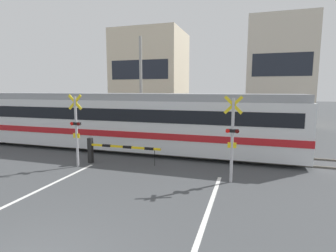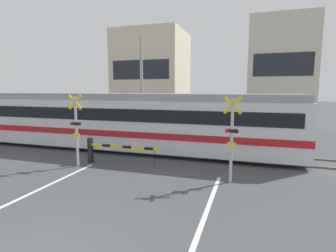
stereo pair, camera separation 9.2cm
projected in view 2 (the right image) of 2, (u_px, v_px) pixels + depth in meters
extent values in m
cube|color=#5B564C|center=(169.00, 155.00, 13.65)|extent=(50.00, 0.10, 0.08)
cube|color=#5B564C|center=(176.00, 149.00, 15.01)|extent=(50.00, 0.10, 0.08)
cube|color=silver|center=(102.00, 122.00, 15.42)|extent=(21.85, 2.86, 2.64)
cube|color=gray|center=(101.00, 96.00, 15.22)|extent=(21.63, 2.52, 0.36)
cube|color=red|center=(103.00, 128.00, 15.48)|extent=(21.87, 2.92, 0.32)
cube|color=black|center=(102.00, 112.00, 15.34)|extent=(20.98, 2.91, 0.64)
cylinder|color=black|center=(5.00, 137.00, 16.95)|extent=(0.76, 0.12, 0.76)
cylinder|color=black|center=(24.00, 134.00, 18.30)|extent=(0.76, 0.12, 0.76)
cylinder|color=black|center=(216.00, 152.00, 12.87)|extent=(0.76, 0.12, 0.76)
cylinder|color=black|center=(219.00, 146.00, 14.23)|extent=(0.76, 0.12, 0.76)
cube|color=black|center=(90.00, 150.00, 12.36)|extent=(0.20, 0.20, 1.19)
cube|color=yellow|center=(124.00, 147.00, 11.79)|extent=(3.50, 0.09, 0.09)
cube|color=black|center=(107.00, 146.00, 12.06)|extent=(0.42, 0.10, 0.10)
cube|color=black|center=(127.00, 147.00, 11.74)|extent=(0.42, 0.10, 0.10)
cube|color=black|center=(149.00, 149.00, 11.43)|extent=(0.42, 0.10, 0.10)
cylinder|color=black|center=(154.00, 158.00, 11.41)|extent=(0.02, 0.02, 0.70)
cube|color=black|center=(236.00, 136.00, 15.99)|extent=(0.20, 0.20, 1.19)
cube|color=yellow|center=(207.00, 130.00, 16.48)|extent=(3.50, 0.09, 0.09)
cube|color=black|center=(221.00, 131.00, 16.21)|extent=(0.42, 0.10, 0.10)
cube|color=black|center=(204.00, 130.00, 16.53)|extent=(0.42, 0.10, 0.10)
cube|color=black|center=(188.00, 130.00, 16.84)|extent=(0.42, 0.10, 0.10)
cylinder|color=black|center=(184.00, 135.00, 16.97)|extent=(0.02, 0.02, 0.70)
cylinder|color=#B2B2B7|center=(76.00, 132.00, 11.62)|extent=(0.11, 0.11, 3.15)
cube|color=yellow|center=(75.00, 102.00, 11.44)|extent=(0.68, 0.04, 0.68)
cube|color=yellow|center=(75.00, 102.00, 11.44)|extent=(0.68, 0.04, 0.68)
cube|color=black|center=(76.00, 124.00, 11.57)|extent=(0.44, 0.12, 0.12)
cylinder|color=red|center=(72.00, 124.00, 11.55)|extent=(0.15, 0.03, 0.15)
cylinder|color=#4C0C0C|center=(78.00, 124.00, 11.45)|extent=(0.15, 0.03, 0.15)
cube|color=yellow|center=(76.00, 136.00, 11.62)|extent=(0.32, 0.03, 0.20)
cylinder|color=#B2B2B7|center=(232.00, 141.00, 9.60)|extent=(0.11, 0.11, 3.15)
cube|color=yellow|center=(233.00, 105.00, 9.42)|extent=(0.68, 0.04, 0.68)
cube|color=yellow|center=(233.00, 105.00, 9.42)|extent=(0.68, 0.04, 0.68)
cube|color=black|center=(232.00, 131.00, 9.55)|extent=(0.44, 0.12, 0.12)
cylinder|color=red|center=(227.00, 131.00, 9.53)|extent=(0.15, 0.03, 0.15)
cylinder|color=#4C0C0C|center=(237.00, 131.00, 9.43)|extent=(0.15, 0.03, 0.15)
cube|color=yellow|center=(231.00, 145.00, 9.60)|extent=(0.32, 0.03, 0.20)
cylinder|color=#23232D|center=(200.00, 130.00, 19.66)|extent=(0.13, 0.13, 0.82)
cylinder|color=#23232D|center=(202.00, 130.00, 19.62)|extent=(0.13, 0.13, 0.82)
cube|color=maroon|center=(201.00, 120.00, 19.54)|extent=(0.38, 0.22, 0.65)
sphere|color=#997056|center=(201.00, 115.00, 19.48)|extent=(0.22, 0.22, 0.22)
cube|color=beige|center=(152.00, 76.00, 30.84)|extent=(7.60, 6.96, 9.98)
cube|color=#1E232D|center=(140.00, 70.00, 27.48)|extent=(6.38, 0.03, 2.00)
cube|color=beige|center=(279.00, 73.00, 26.67)|extent=(6.00, 6.96, 10.25)
cube|color=#1E232D|center=(283.00, 64.00, 23.30)|extent=(5.04, 0.03, 2.05)
cylinder|color=gray|center=(142.00, 86.00, 20.10)|extent=(0.22, 0.22, 7.39)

